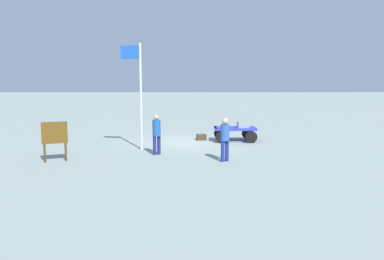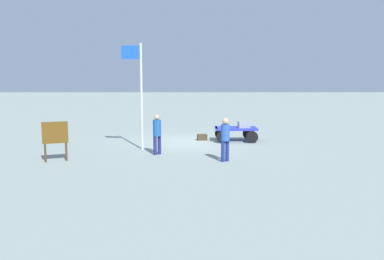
# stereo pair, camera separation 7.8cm
# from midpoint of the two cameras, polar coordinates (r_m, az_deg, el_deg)

# --- Properties ---
(ground_plane) EXTENTS (120.00, 120.00, 0.00)m
(ground_plane) POSITION_cam_midpoint_polar(r_m,az_deg,el_deg) (18.95, -0.21, -1.75)
(ground_plane) COLOR gray
(luggage_cart) EXTENTS (2.02, 1.30, 0.68)m
(luggage_cart) POSITION_cam_midpoint_polar(r_m,az_deg,el_deg) (19.26, 6.47, -0.17)
(luggage_cart) COLOR #2A33C1
(luggage_cart) RESTS_ON ground
(suitcase_tan) EXTENTS (0.60, 0.42, 0.31)m
(suitcase_tan) POSITION_cam_midpoint_polar(r_m,az_deg,el_deg) (19.15, 7.70, 0.78)
(suitcase_tan) COLOR gray
(suitcase_tan) RESTS_ON luggage_cart
(suitcase_navy) EXTENTS (0.52, 0.40, 0.29)m
(suitcase_navy) POSITION_cam_midpoint_polar(r_m,az_deg,el_deg) (19.50, 1.60, -1.05)
(suitcase_navy) COLOR #3F3221
(suitcase_navy) RESTS_ON ground
(worker_lead) EXTENTS (0.45, 0.45, 1.64)m
(worker_lead) POSITION_cam_midpoint_polar(r_m,az_deg,el_deg) (14.54, 5.03, -0.92)
(worker_lead) COLOR navy
(worker_lead) RESTS_ON ground
(worker_trailing) EXTENTS (0.45, 0.45, 1.63)m
(worker_trailing) POSITION_cam_midpoint_polar(r_m,az_deg,el_deg) (15.83, -4.98, -0.26)
(worker_trailing) COLOR navy
(worker_trailing) RESTS_ON ground
(flagpole) EXTENTS (0.89, 0.22, 4.54)m
(flagpole) POSITION_cam_midpoint_polar(r_m,az_deg,el_deg) (16.91, -7.62, 6.24)
(flagpole) COLOR silver
(flagpole) RESTS_ON ground
(signboard) EXTENTS (0.89, 0.37, 1.49)m
(signboard) POSITION_cam_midpoint_polar(r_m,az_deg,el_deg) (15.32, -19.19, -0.81)
(signboard) COLOR #4C3319
(signboard) RESTS_ON ground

